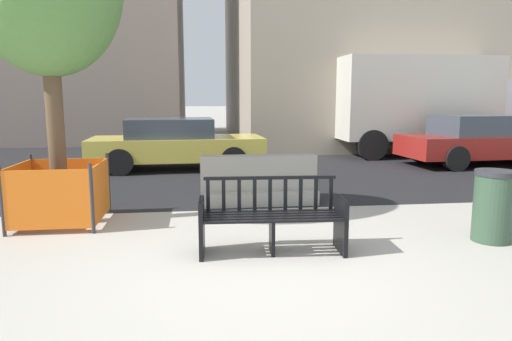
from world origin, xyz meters
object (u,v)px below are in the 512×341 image
street_bench (272,220)px  jersey_barrier_centre (259,184)px  construction_fence (60,191)px  delivery_truck (436,102)px  car_taxi_near (176,143)px  trash_bin (493,206)px  car_sedan_mid (483,140)px

street_bench → jersey_barrier_centre: bearing=86.0°
construction_fence → delivery_truck: (9.52, 7.02, 1.21)m
construction_fence → car_taxi_near: car_taxi_near is taller
street_bench → trash_bin: trash_bin is taller
delivery_truck → trash_bin: delivery_truck is taller
delivery_truck → car_sedan_mid: bearing=-86.7°
construction_fence → car_sedan_mid: (9.65, 4.66, 0.21)m
construction_fence → car_sedan_mid: bearing=25.8°
street_bench → car_taxi_near: car_taxi_near is taller
street_bench → delivery_truck: delivery_truck is taller
trash_bin → jersey_barrier_centre: bearing=137.0°
street_bench → car_sedan_mid: bearing=42.7°
car_taxi_near → car_sedan_mid: size_ratio=0.97×
jersey_barrier_centre → trash_bin: size_ratio=2.19×
construction_fence → trash_bin: bearing=-15.3°
construction_fence → car_sedan_mid: 10.72m
construction_fence → trash_bin: 5.90m
construction_fence → trash_bin: (5.69, -1.55, -0.02)m
construction_fence → delivery_truck: bearing=36.4°
jersey_barrier_centre → trash_bin: trash_bin is taller
car_sedan_mid → jersey_barrier_centre: bearing=-150.7°
street_bench → car_taxi_near: size_ratio=0.39×
car_taxi_near → car_sedan_mid: 8.24m
car_sedan_mid → trash_bin: bearing=-122.5°
trash_bin → car_sedan_mid: bearing=57.5°
construction_fence → delivery_truck: 11.89m
car_taxi_near → jersey_barrier_centre: bearing=-68.7°
car_taxi_near → delivery_truck: size_ratio=0.65×
street_bench → jersey_barrier_centre: size_ratio=0.86×
car_taxi_near → delivery_truck: delivery_truck is taller
jersey_barrier_centre → car_taxi_near: car_taxi_near is taller
delivery_truck → car_taxi_near: bearing=-166.3°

